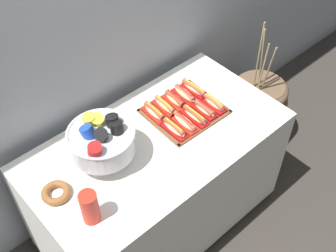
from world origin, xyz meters
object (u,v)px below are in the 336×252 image
object	(u,v)px
buffet_table	(158,181)
hot_dog_5	(155,112)
hot_dog_4	(214,103)
serving_tray	(184,112)
punch_bowl	(102,140)
hot_dog_7	(175,100)
donut	(56,193)
hot_dog_1	(185,122)
hot_dog_0	(174,128)
hot_dog_9	(194,89)
cup_stack	(90,207)
hot_dog_8	(185,94)
floor_vase	(256,113)
hot_dog_3	(204,109)
hot_dog_2	(195,116)
hot_dog_6	(165,106)

from	to	relation	value
buffet_table	hot_dog_5	bearing A→B (deg)	53.00
hot_dog_4	hot_dog_5	size ratio (longest dim) A/B	0.94
serving_tray	punch_bowl	xyz separation A→B (m)	(-0.54, 0.03, 0.14)
hot_dog_7	donut	xyz separation A→B (m)	(-0.84, -0.08, -0.02)
serving_tray	hot_dog_1	size ratio (longest dim) A/B	2.30
hot_dog_0	hot_dog_9	world-z (taller)	hot_dog_0
serving_tray	hot_dog_9	world-z (taller)	hot_dog_9
cup_stack	donut	distance (m)	0.23
buffet_table	hot_dog_9	bearing A→B (deg)	17.94
hot_dog_4	hot_dog_7	xyz separation A→B (m)	(-0.15, 0.17, 0.00)
hot_dog_4	hot_dog_8	distance (m)	0.18
floor_vase	cup_stack	world-z (taller)	floor_vase
hot_dog_0	hot_dog_3	size ratio (longest dim) A/B	1.10
punch_bowl	donut	world-z (taller)	punch_bowl
hot_dog_3	donut	distance (m)	0.91
hot_dog_2	hot_dog_7	xyz separation A→B (m)	(0.00, 0.16, 0.00)
hot_dog_5	hot_dog_7	distance (m)	0.15
hot_dog_5	hot_dog_7	bearing A→B (deg)	-1.35
hot_dog_5	cup_stack	distance (m)	0.71
floor_vase	hot_dog_8	xyz separation A→B (m)	(-0.68, 0.06, 0.56)
punch_bowl	serving_tray	bearing A→B (deg)	-2.86
hot_dog_9	cup_stack	xyz separation A→B (m)	(-0.94, -0.30, 0.06)
hot_dog_2	buffet_table	bearing A→B (deg)	173.00
hot_dog_5	hot_dog_8	distance (m)	0.23
hot_dog_1	hot_dog_4	distance (m)	0.23
hot_dog_6	donut	size ratio (longest dim) A/B	1.27
hot_dog_5	hot_dog_7	size ratio (longest dim) A/B	1.08
hot_dog_7	donut	world-z (taller)	hot_dog_7
serving_tray	hot_dog_0	xyz separation A→B (m)	(-0.15, -0.08, 0.03)
hot_dog_0	donut	world-z (taller)	hot_dog_0
hot_dog_6	floor_vase	bearing A→B (deg)	-4.57
buffet_table	hot_dog_8	distance (m)	0.54
serving_tray	hot_dog_3	world-z (taller)	hot_dog_3
hot_dog_1	hot_dog_2	size ratio (longest dim) A/B	1.00
punch_bowl	cup_stack	distance (m)	0.35
floor_vase	hot_dog_2	bearing A→B (deg)	-172.52
donut	hot_dog_7	bearing A→B (deg)	5.70
buffet_table	hot_dog_7	world-z (taller)	hot_dog_7
hot_dog_0	hot_dog_3	xyz separation A→B (m)	(0.22, -0.01, -0.00)
hot_dog_5	hot_dog_4	bearing A→B (deg)	-30.16
hot_dog_0	hot_dog_5	world-z (taller)	hot_dog_0
buffet_table	donut	bearing A→B (deg)	175.08
cup_stack	hot_dog_7	bearing A→B (deg)	20.92
hot_dog_7	punch_bowl	bearing A→B (deg)	-174.08
hot_dog_5	punch_bowl	xyz separation A→B (m)	(-0.39, -0.06, 0.11)
buffet_table	punch_bowl	xyz separation A→B (m)	(-0.28, 0.08, 0.52)
hot_dog_6	hot_dog_7	bearing A→B (deg)	-1.35
floor_vase	hot_dog_6	world-z (taller)	floor_vase
hot_dog_1	hot_dog_2	bearing A→B (deg)	-1.35
serving_tray	hot_dog_2	size ratio (longest dim) A/B	2.29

